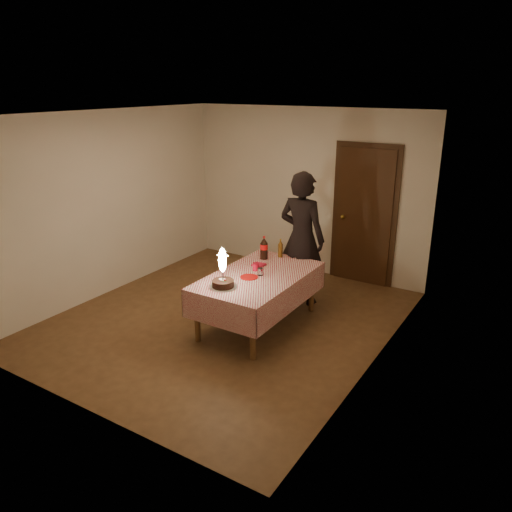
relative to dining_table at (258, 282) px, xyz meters
name	(u,v)px	position (x,y,z in m)	size (l,w,h in m)	color
ground	(225,320)	(-0.45, -0.10, -0.60)	(4.00, 4.50, 0.01)	brown
room_shell	(228,195)	(-0.41, -0.03, 1.06)	(4.04, 4.54, 2.62)	silver
dining_table	(258,282)	(0.00, 0.00, 0.00)	(1.02, 1.72, 0.69)	brown
birthday_cake	(223,277)	(-0.14, -0.55, 0.22)	(0.32, 0.32, 0.48)	white
red_plate	(249,277)	(-0.05, -0.13, 0.10)	(0.22, 0.22, 0.01)	#BA0E0C
red_cup	(256,267)	(-0.10, 0.11, 0.14)	(0.08, 0.08, 0.10)	red
clear_cup	(260,272)	(0.03, 0.00, 0.14)	(0.07, 0.07, 0.09)	silver
napkin_stack	(259,265)	(-0.17, 0.28, 0.10)	(0.15, 0.15, 0.02)	red
cola_bottle	(264,248)	(-0.25, 0.55, 0.25)	(0.10, 0.10, 0.32)	black
amber_bottle_left	(280,249)	(-0.09, 0.73, 0.21)	(0.06, 0.06, 0.26)	#5E3810
photographer	(302,238)	(0.10, 0.97, 0.33)	(0.70, 0.49, 1.85)	black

